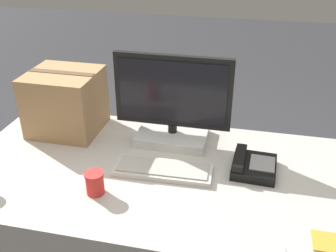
% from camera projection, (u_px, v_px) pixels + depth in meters
% --- Properties ---
extents(office_desk, '(1.80, 0.90, 0.71)m').
position_uv_depth(office_desk, '(167.00, 233.00, 1.86)').
color(office_desk, beige).
rests_on(office_desk, ground_plane).
extents(monitor, '(0.55, 0.25, 0.43)m').
position_uv_depth(monitor, '(173.00, 109.00, 1.84)').
color(monitor, white).
rests_on(monitor, office_desk).
extents(keyboard, '(0.42, 0.16, 0.03)m').
position_uv_depth(keyboard, '(163.00, 170.00, 1.67)').
color(keyboard, beige).
rests_on(keyboard, office_desk).
extents(desk_phone, '(0.19, 0.21, 0.07)m').
position_uv_depth(desk_phone, '(252.00, 166.00, 1.68)').
color(desk_phone, black).
rests_on(desk_phone, office_desk).
extents(paper_cup_right, '(0.08, 0.08, 0.09)m').
position_uv_depth(paper_cup_right, '(95.00, 183.00, 1.53)').
color(paper_cup_right, red).
rests_on(paper_cup_right, office_desk).
extents(cardboard_box, '(0.34, 0.31, 0.31)m').
position_uv_depth(cardboard_box, '(66.00, 102.00, 1.95)').
color(cardboard_box, tan).
rests_on(cardboard_box, office_desk).
extents(sticky_note_pad, '(0.10, 0.10, 0.01)m').
position_uv_depth(sticky_note_pad, '(327.00, 242.00, 1.32)').
color(sticky_note_pad, gold).
rests_on(sticky_note_pad, office_desk).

